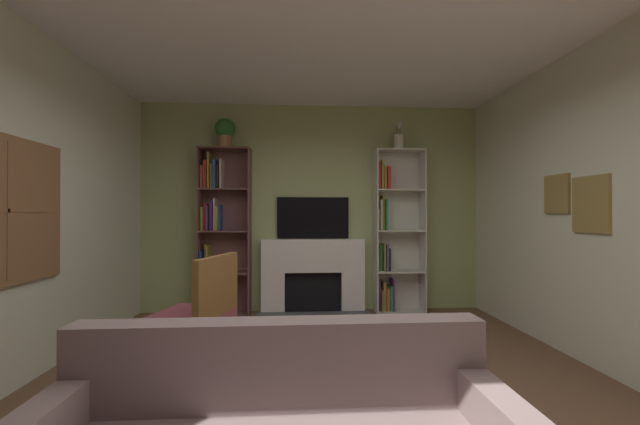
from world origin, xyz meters
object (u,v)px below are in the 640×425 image
tv (313,218)px  potted_plant (225,131)px  vase_with_flowers (399,141)px  coffee_table (284,380)px  bookshelf_right (392,235)px  armchair (197,313)px  bookshelf_left (220,235)px  fireplace (313,274)px

tv → potted_plant: bearing=-174.2°
vase_with_flowers → coffee_table: (-1.49, -2.78, -2.01)m
bookshelf_right → vase_with_flowers: bearing=-27.0°
tv → armchair: size_ratio=1.00×
tv → bookshelf_left: 1.29m
vase_with_flowers → armchair: (-2.25, -1.85, -1.84)m
tv → armchair: bearing=-118.3°
bookshelf_left → tv: bearing=3.5°
bookshelf_left → coffee_table: (0.97, -2.82, -0.72)m
coffee_table → tv: bearing=84.1°
vase_with_flowers → coffee_table: 3.74m
fireplace → bookshelf_right: size_ratio=0.68×
potted_plant → fireplace: bearing=2.5°
armchair → coffee_table: (0.76, -0.93, -0.17)m
bookshelf_left → armchair: size_ratio=2.25×
fireplace → coffee_table: 2.85m
fireplace → armchair: size_ratio=1.52×
fireplace → potted_plant: (-1.19, -0.05, 1.95)m
armchair → coffee_table: size_ratio=1.12×
bookshelf_right → vase_with_flowers: (0.08, -0.04, 1.30)m
bookshelf_left → coffee_table: bearing=-71.0°
vase_with_flowers → coffee_table: vase_with_flowers is taller
bookshelf_left → armchair: bookshelf_left is taller
tv → bookshelf_right: 1.14m
bookshelf_right → potted_plant: bearing=-178.9°
vase_with_flowers → armchair: bearing=-140.6°
potted_plant → coffee_table: bearing=-72.2°
bookshelf_right → potted_plant: potted_plant is taller
tv → potted_plant: 1.68m
potted_plant → armchair: potted_plant is taller
tv → vase_with_flowers: vase_with_flowers is taller
bookshelf_left → armchair: bearing=-83.7°
bookshelf_left → vase_with_flowers: (2.46, -0.04, 1.29)m
coffee_table → bookshelf_left: bearing=109.0°
tv → vase_with_flowers: bearing=-5.8°
tv → bookshelf_right: (1.11, -0.08, -0.24)m
armchair → bookshelf_left: bearing=96.3°
armchair → tv: bearing=61.7°
fireplace → armchair: fireplace is taller
tv → bookshelf_left: size_ratio=0.44×
bookshelf_left → potted_plant: size_ratio=5.60×
potted_plant → vase_with_flowers: bearing=-0.0°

